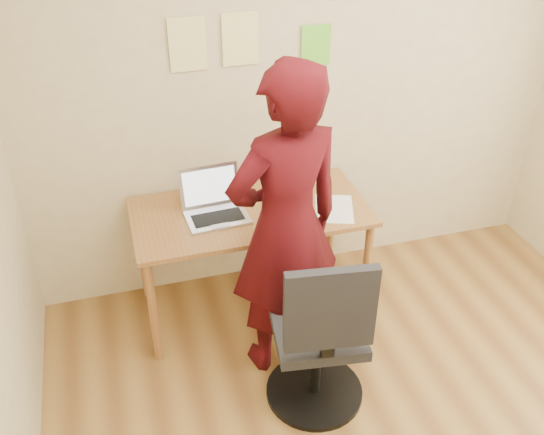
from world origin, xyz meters
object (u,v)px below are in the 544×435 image
object	(u,v)px
phone	(286,224)
person	(286,228)
desk	(250,222)
laptop	(215,206)
office_chair	(320,344)

from	to	relation	value
phone	person	distance (m)	0.32
person	desk	bearing A→B (deg)	-93.35
laptop	office_chair	distance (m)	1.02
desk	person	xyz separation A→B (m)	(0.07, -0.48, 0.25)
desk	person	bearing A→B (deg)	-81.48
desk	office_chair	world-z (taller)	office_chair
laptop	person	xyz separation A→B (m)	(0.28, -0.49, 0.11)
desk	office_chair	bearing A→B (deg)	-81.34
phone	office_chair	size ratio (longest dim) A/B	0.11
desk	person	size ratio (longest dim) A/B	0.77
laptop	office_chair	xyz separation A→B (m)	(0.34, -0.89, -0.35)
desk	phone	xyz separation A→B (m)	(0.16, -0.21, 0.09)
office_chair	person	xyz separation A→B (m)	(-0.06, 0.40, 0.47)
desk	office_chair	distance (m)	0.92
desk	laptop	distance (m)	0.25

